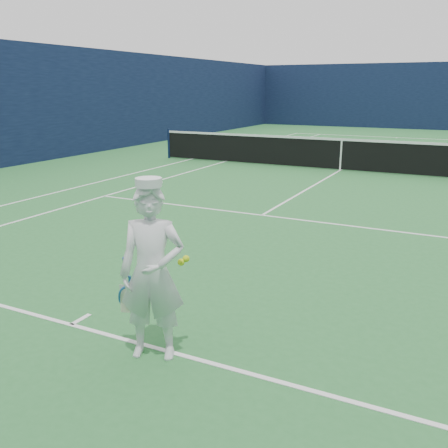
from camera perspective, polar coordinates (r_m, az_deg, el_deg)
name	(u,v)px	position (r m, az deg, el deg)	size (l,w,h in m)	color
ground	(340,171)	(16.26, 13.11, 5.97)	(80.00, 80.00, 0.00)	#2A6F34
court_markings	(340,170)	(16.26, 13.11, 5.99)	(11.03, 23.83, 0.01)	white
windscreen_fence	(344,106)	(16.07, 13.55, 13.02)	(20.12, 36.12, 4.00)	#0E1835
tennis_net	(341,153)	(16.18, 13.23, 7.91)	(12.88, 0.09, 1.07)	#141E4C
tennis_player	(152,273)	(4.77, -8.22, -5.52)	(0.85, 0.61, 1.76)	white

